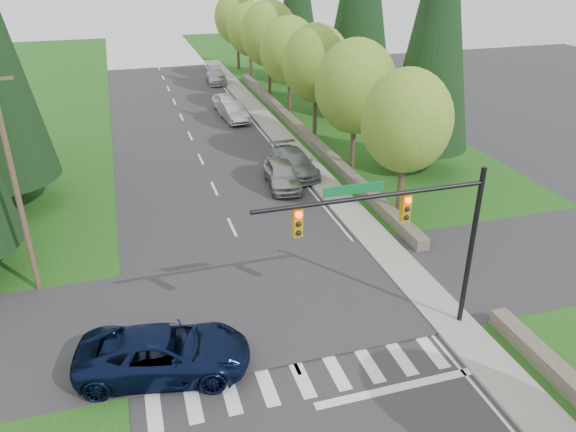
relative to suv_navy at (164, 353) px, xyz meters
name	(u,v)px	position (x,y,z in m)	size (l,w,h in m)	color
grass_east	(408,172)	(17.61, 15.00, -0.82)	(14.00, 110.00, 0.06)	#1E4D14
cross_street	(267,304)	(4.61, 3.00, -0.85)	(120.00, 8.00, 0.10)	#28282B
sidewalk_east	(313,170)	(11.51, 17.00, -0.79)	(1.80, 80.00, 0.13)	gray
curb_east	(301,172)	(10.66, 17.00, -0.79)	(0.20, 80.00, 0.13)	gray
stone_wall_north	(300,130)	(13.21, 25.00, -0.50)	(0.70, 40.00, 0.70)	#4C4438
traffic_signal	(408,223)	(8.98, -0.50, 4.13)	(8.70, 0.37, 6.80)	black
utility_pole	(15,184)	(-4.89, 7.00, 4.29)	(1.60, 0.24, 10.00)	#473828
decid_tree_0	(407,121)	(13.81, 9.00, 4.75)	(4.80, 4.80, 8.37)	#38281C
decid_tree_1	(356,87)	(13.91, 16.00, 4.95)	(5.20, 5.20, 8.80)	#38281C
decid_tree_2	(316,64)	(13.71, 23.00, 5.08)	(5.00, 5.00, 8.82)	#38281C
decid_tree_3	(289,51)	(13.81, 30.00, 4.81)	(5.00, 5.00, 8.55)	#38281C
decid_tree_4	(269,34)	(13.91, 37.00, 5.21)	(5.40, 5.40, 9.18)	#38281C
decid_tree_5	(250,30)	(13.71, 44.00, 4.68)	(4.80, 4.80, 8.30)	#38281C
decid_tree_6	(237,18)	(13.81, 51.00, 5.01)	(5.20, 5.20, 8.86)	#38281C
conifer_e_a	(438,19)	(18.61, 15.00, 8.94)	(5.44, 5.44, 17.80)	#38281C
suv_navy	(164,353)	(0.00, 0.00, 0.00)	(2.82, 6.12, 1.70)	black
parked_car_a	(282,174)	(8.81, 15.16, -0.05)	(1.89, 4.71, 1.60)	#9E9EA3
parked_car_b	(294,163)	(10.21, 17.00, -0.08)	(2.16, 5.31, 1.54)	gray
parked_car_c	(233,112)	(8.81, 30.23, -0.07)	(1.66, 4.76, 1.57)	#B3B4B9
parked_car_d	(226,103)	(8.81, 33.28, -0.07)	(1.84, 4.58, 1.56)	silver
parked_car_e	(216,76)	(9.96, 44.74, -0.15)	(1.97, 4.83, 1.40)	#A3A3A7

